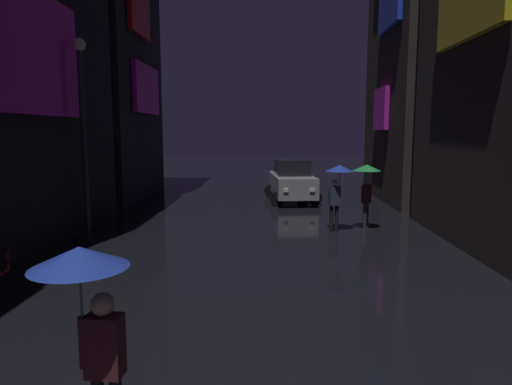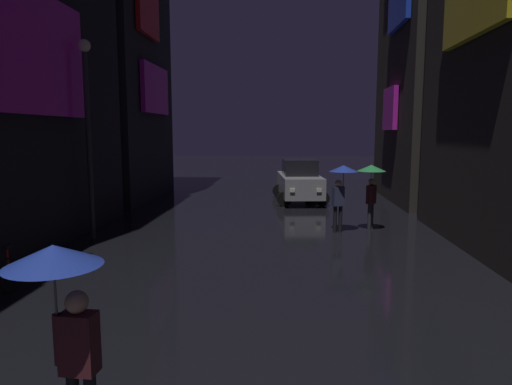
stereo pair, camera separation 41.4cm
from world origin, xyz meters
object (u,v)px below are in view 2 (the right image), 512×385
Objects in this scene: car_distant at (299,181)px; streetlamp_left_far at (88,117)px; pedestrian_foreground_right_blue at (342,180)px; pedestrian_midstreet_left_blue at (62,292)px; pedestrian_near_crossing_green at (371,179)px.

car_distant is 0.74× the size of streetlamp_left_far.
car_distant is 10.33m from streetlamp_left_far.
streetlamp_left_far reaches higher than car_distant.
pedestrian_midstreet_left_blue is (-3.82, -10.37, 0.00)m from pedestrian_foreground_right_blue.
streetlamp_left_far is (-6.34, -7.71, 2.66)m from car_distant.
pedestrian_midstreet_left_blue reaches higher than car_distant.
car_distant is at bearing 109.43° from pedestrian_near_crossing_green.
pedestrian_near_crossing_green is at bearing 11.35° from streetlamp_left_far.
car_distant is at bearing 80.92° from pedestrian_midstreet_left_blue.
streetlamp_left_far reaches higher than pedestrian_midstreet_left_blue.
pedestrian_midstreet_left_blue is at bearing -99.08° from car_distant.
pedestrian_foreground_right_blue is 1.00× the size of pedestrian_midstreet_left_blue.
pedestrian_midstreet_left_blue and pedestrian_near_crossing_green have the same top height.
car_distant is (-1.15, 6.34, -0.74)m from pedestrian_foreground_right_blue.
car_distant is (-2.12, 6.01, -0.74)m from pedestrian_near_crossing_green.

